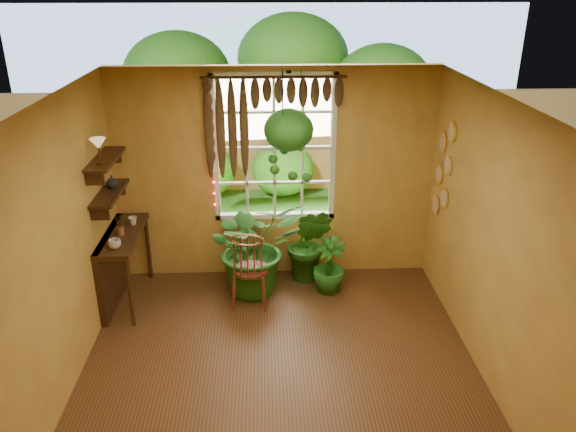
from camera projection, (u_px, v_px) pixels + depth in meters
name	position (u px, v px, depth m)	size (l,w,h in m)	color
floor	(281.00, 382.00, 5.49)	(4.50, 4.50, 0.00)	#553618
ceiling	(279.00, 107.00, 4.42)	(4.50, 4.50, 0.00)	silver
wall_back	(275.00, 176.00, 7.02)	(4.00, 4.00, 0.00)	gold
wall_left	(50.00, 264.00, 4.87)	(4.50, 4.50, 0.00)	gold
wall_right	(503.00, 255.00, 5.03)	(4.50, 4.50, 0.00)	gold
window	(274.00, 148.00, 6.91)	(1.52, 0.10, 1.86)	silver
valance_vine	(267.00, 104.00, 6.57)	(1.70, 0.12, 1.10)	#3C2110
string_lights	(212.00, 147.00, 6.78)	(0.03, 0.03, 1.54)	#FF2633
wall_plates	(443.00, 170.00, 6.60)	(0.04, 0.32, 1.10)	#FFF0D0
counter_ledge	(116.00, 260.00, 6.66)	(0.40, 1.20, 0.90)	#3C2110
shelf_lower	(110.00, 193.00, 6.33)	(0.25, 0.90, 0.04)	#3C2110
shelf_upper	(105.00, 159.00, 6.17)	(0.25, 0.90, 0.04)	#3C2110
backyard	(282.00, 104.00, 11.30)	(14.00, 10.00, 12.00)	#215B1A
windsor_chair	(250.00, 280.00, 6.66)	(0.48, 0.51, 1.15)	maroon
potted_plant_left	(255.00, 246.00, 6.84)	(1.13, 0.98, 1.25)	#1E5316
potted_plant_mid	(309.00, 244.00, 7.13)	(0.57, 0.46, 1.03)	#1E5316
potted_plant_right	(329.00, 265.00, 6.94)	(0.40, 0.40, 0.72)	#1E5316
hanging_basket	(289.00, 136.00, 6.49)	(0.58, 0.58, 1.32)	black
cup_a	(115.00, 244.00, 6.14)	(0.14, 0.14, 0.11)	silver
cup_b	(133.00, 221.00, 6.73)	(0.10, 0.10, 0.10)	beige
brush_jar	(120.00, 225.00, 6.44)	(0.08, 0.08, 0.30)	brown
shelf_vase	(112.00, 182.00, 6.40)	(0.14, 0.14, 0.15)	#B2AD99
tiffany_lamp	(98.00, 145.00, 5.86)	(0.17, 0.17, 0.28)	#503416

